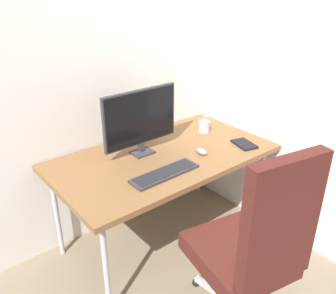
{
  "coord_description": "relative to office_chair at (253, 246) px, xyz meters",
  "views": [
    {
      "loc": [
        -1.36,
        -1.72,
        1.83
      ],
      "look_at": [
        -0.03,
        -0.08,
        0.82
      ],
      "focal_mm": 38.19,
      "sensor_mm": 36.0,
      "label": 1
    }
  ],
  "objects": [
    {
      "name": "keyboard",
      "position": [
        -0.04,
        0.67,
        0.14
      ],
      "size": [
        0.46,
        0.14,
        0.02
      ],
      "color": "#333338",
      "rests_on": "desk"
    },
    {
      "name": "wall_side_right",
      "position": [
        0.91,
        0.76,
        0.82
      ],
      "size": [
        0.04,
        1.75,
        2.8
      ],
      "primitive_type": "cube",
      "color": "silver",
      "rests_on": "ground_plane"
    },
    {
      "name": "notebook",
      "position": [
        0.68,
        0.64,
        0.14
      ],
      "size": [
        0.16,
        0.21,
        0.02
      ],
      "primitive_type": "cube",
      "rotation": [
        0.0,
        0.0,
        -0.25
      ],
      "color": "black",
      "rests_on": "desk"
    },
    {
      "name": "mouse",
      "position": [
        0.34,
        0.74,
        0.15
      ],
      "size": [
        0.07,
        0.11,
        0.03
      ],
      "primitive_type": "ellipsoid",
      "rotation": [
        0.0,
        0.0,
        -0.19
      ],
      "color": "gray",
      "rests_on": "desk"
    },
    {
      "name": "wall_back",
      "position": [
        0.12,
        1.33,
        0.82
      ],
      "size": [
        2.44,
        0.04,
        2.8
      ],
      "primitive_type": "cube",
      "color": "silver",
      "rests_on": "ground_plane"
    },
    {
      "name": "pen_holder",
      "position": [
        0.62,
        1.0,
        0.18
      ],
      "size": [
        0.09,
        0.09,
        0.16
      ],
      "color": "#B2B5BA",
      "rests_on": "desk"
    },
    {
      "name": "desk",
      "position": [
        0.12,
        0.89,
        0.09
      ],
      "size": [
        1.52,
        0.83,
        0.72
      ],
      "color": "brown",
      "rests_on": "ground_plane"
    },
    {
      "name": "office_chair",
      "position": [
        0.0,
        0.0,
        0.0
      ],
      "size": [
        0.58,
        0.63,
        1.16
      ],
      "color": "black",
      "rests_on": "ground_plane"
    },
    {
      "name": "monitor",
      "position": [
        0.03,
        1.01,
        0.39
      ],
      "size": [
        0.57,
        0.12,
        0.45
      ],
      "color": "#333338",
      "rests_on": "desk"
    },
    {
      "name": "ground_plane",
      "position": [
        0.12,
        0.89,
        -0.58
      ],
      "size": [
        8.0,
        8.0,
        0.0
      ],
      "primitive_type": "plane",
      "color": "gray"
    }
  ]
}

